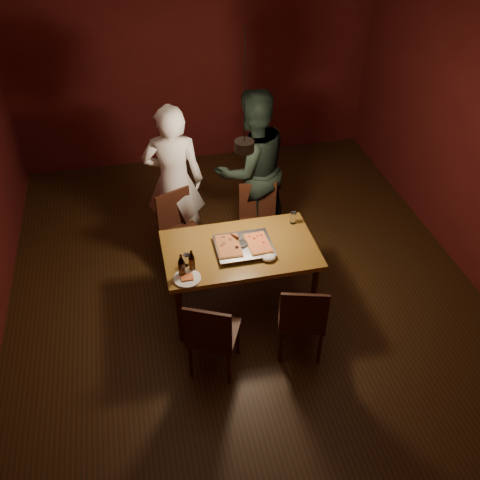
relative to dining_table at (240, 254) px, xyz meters
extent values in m
plane|color=#37210F|center=(0.09, 0.21, -0.68)|extent=(6.00, 6.00, 0.00)
plane|color=beige|center=(0.09, 0.21, 2.12)|extent=(6.00, 6.00, 0.00)
plane|color=#5A1614|center=(0.09, 3.21, 0.72)|extent=(5.00, 0.00, 5.00)
cube|color=brown|center=(0.00, 0.00, 0.05)|extent=(1.50, 0.90, 0.05)
cylinder|color=#38190F|center=(-0.67, -0.37, -0.33)|extent=(0.06, 0.06, 0.70)
cylinder|color=#38190F|center=(0.67, -0.37, -0.33)|extent=(0.06, 0.06, 0.70)
cylinder|color=#38190F|center=(-0.67, 0.37, -0.33)|extent=(0.06, 0.06, 0.70)
cylinder|color=#38190F|center=(0.67, 0.37, -0.33)|extent=(0.06, 0.06, 0.70)
cube|color=#38190F|center=(-0.47, 0.75, -0.25)|extent=(0.56, 0.56, 0.04)
cube|color=#38190F|center=(-0.55, 0.92, -0.01)|extent=(0.39, 0.20, 0.45)
cube|color=#38190F|center=(0.38, 0.69, -0.25)|extent=(0.46, 0.46, 0.04)
cube|color=#38190F|center=(0.40, 0.88, -0.01)|extent=(0.42, 0.07, 0.45)
cube|color=#38190F|center=(-0.41, -0.74, -0.25)|extent=(0.56, 0.56, 0.04)
cube|color=#38190F|center=(-0.49, -0.92, -0.01)|extent=(0.39, 0.20, 0.45)
cube|color=#38190F|center=(0.42, -0.72, -0.25)|extent=(0.52, 0.52, 0.04)
cube|color=#38190F|center=(0.37, -0.90, -0.01)|extent=(0.41, 0.14, 0.45)
cube|color=silver|center=(0.03, -0.02, 0.10)|extent=(0.56, 0.46, 0.05)
cube|color=maroon|center=(-0.11, -0.01, 0.13)|extent=(0.24, 0.37, 0.02)
cube|color=gold|center=(0.17, -0.03, 0.13)|extent=(0.23, 0.35, 0.02)
cylinder|color=black|center=(-0.61, -0.27, 0.15)|extent=(0.06, 0.06, 0.16)
cone|color=black|center=(-0.61, -0.27, 0.27)|extent=(0.06, 0.06, 0.09)
cylinder|color=black|center=(-0.50, -0.22, 0.15)|extent=(0.06, 0.06, 0.14)
cone|color=black|center=(-0.50, -0.22, 0.26)|extent=(0.06, 0.06, 0.08)
cylinder|color=silver|center=(-0.54, -0.12, 0.13)|extent=(0.07, 0.07, 0.11)
cylinder|color=silver|center=(0.63, 0.28, 0.14)|extent=(0.06, 0.06, 0.13)
cylinder|color=white|center=(-0.57, -0.33, 0.08)|extent=(0.25, 0.25, 0.02)
cube|color=gold|center=(-0.57, -0.33, 0.10)|extent=(0.11, 0.09, 0.01)
ellipsoid|color=white|center=(0.23, -0.24, 0.10)|extent=(0.14, 0.10, 0.06)
imported|color=white|center=(-0.50, 1.11, 0.23)|extent=(0.72, 0.53, 1.81)
imported|color=black|center=(0.39, 1.13, 0.26)|extent=(1.07, 0.93, 1.87)
cylinder|color=black|center=(0.09, 0.21, 1.07)|extent=(0.18, 0.18, 0.10)
cylinder|color=black|center=(0.09, 0.21, 1.62)|extent=(0.01, 0.01, 1.00)
camera|label=1|loc=(-0.88, -3.95, 3.39)|focal=40.00mm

